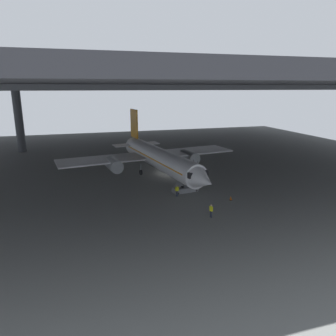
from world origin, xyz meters
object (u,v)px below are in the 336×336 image
object	(u,v)px
airplane_main	(157,157)
traffic_cone_orange	(231,198)
crew_worker_by_stairs	(177,190)
crew_worker_near_nose	(211,210)
boarding_stairs	(186,187)

from	to	relation	value
airplane_main	traffic_cone_orange	world-z (taller)	airplane_main
crew_worker_by_stairs	airplane_main	bearing A→B (deg)	90.12
crew_worker_by_stairs	traffic_cone_orange	xyz separation A→B (m)	(6.40, -3.45, -0.62)
crew_worker_near_nose	boarding_stairs	bearing A→B (deg)	88.01
traffic_cone_orange	airplane_main	bearing A→B (deg)	114.55
traffic_cone_orange	boarding_stairs	bearing A→B (deg)	131.93
boarding_stairs	crew_worker_by_stairs	world-z (taller)	boarding_stairs
airplane_main	traffic_cone_orange	size ratio (longest dim) A/B	54.73
boarding_stairs	crew_worker_near_nose	size ratio (longest dim) A/B	2.78
crew_worker_near_nose	traffic_cone_orange	size ratio (longest dim) A/B	2.67
airplane_main	traffic_cone_orange	distance (m)	15.75
boarding_stairs	crew_worker_by_stairs	bearing A→B (deg)	-138.24
airplane_main	crew_worker_near_nose	size ratio (longest dim) A/B	20.53
airplane_main	boarding_stairs	xyz separation A→B (m)	(1.86, -8.98, -2.55)
boarding_stairs	traffic_cone_orange	size ratio (longest dim) A/B	7.41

